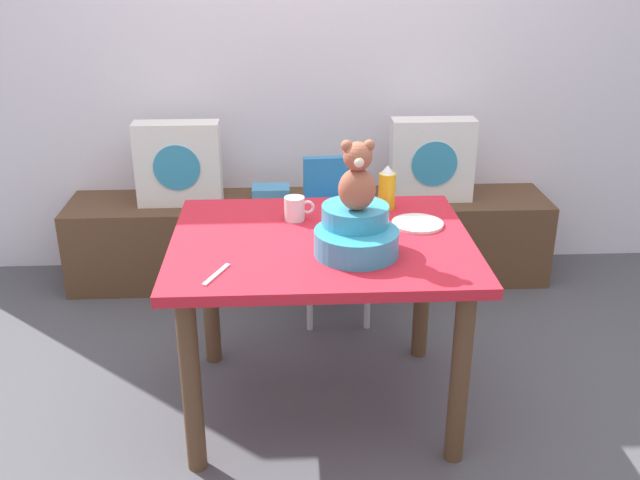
% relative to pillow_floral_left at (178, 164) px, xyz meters
% --- Properties ---
extents(ground_plane, '(8.00, 8.00, 0.00)m').
position_rel_pillow_floral_left_xyz_m(ground_plane, '(0.69, -1.18, -0.68)').
color(ground_plane, '#4C4C51').
extents(back_wall, '(4.40, 0.10, 2.60)m').
position_rel_pillow_floral_left_xyz_m(back_wall, '(0.69, 0.29, 0.62)').
color(back_wall, silver).
rests_on(back_wall, ground_plane).
extents(window_bench, '(2.60, 0.44, 0.46)m').
position_rel_pillow_floral_left_xyz_m(window_bench, '(0.69, 0.02, -0.45)').
color(window_bench, brown).
rests_on(window_bench, ground_plane).
extents(pillow_floral_left, '(0.44, 0.15, 0.44)m').
position_rel_pillow_floral_left_xyz_m(pillow_floral_left, '(0.00, 0.00, 0.00)').
color(pillow_floral_left, white).
rests_on(pillow_floral_left, window_bench).
extents(pillow_floral_right, '(0.44, 0.15, 0.44)m').
position_rel_pillow_floral_left_xyz_m(pillow_floral_right, '(1.34, 0.00, 0.00)').
color(pillow_floral_right, white).
rests_on(pillow_floral_right, window_bench).
extents(book_stack, '(0.20, 0.14, 0.08)m').
position_rel_pillow_floral_left_xyz_m(book_stack, '(0.48, 0.02, -0.18)').
color(book_stack, '#4A96C8').
rests_on(book_stack, window_bench).
extents(dining_table, '(1.12, 0.90, 0.74)m').
position_rel_pillow_floral_left_xyz_m(dining_table, '(0.69, -1.18, -0.05)').
color(dining_table, red).
rests_on(dining_table, ground_plane).
extents(highchair, '(0.34, 0.46, 0.79)m').
position_rel_pillow_floral_left_xyz_m(highchair, '(0.80, -0.42, -0.16)').
color(highchair, '#2672B2').
rests_on(highchair, ground_plane).
extents(infant_seat_teal, '(0.30, 0.33, 0.16)m').
position_rel_pillow_floral_left_xyz_m(infant_seat_teal, '(0.80, -1.31, 0.13)').
color(infant_seat_teal, teal).
rests_on(infant_seat_teal, dining_table).
extents(teddy_bear, '(0.13, 0.12, 0.25)m').
position_rel_pillow_floral_left_xyz_m(teddy_bear, '(0.80, -1.31, 0.34)').
color(teddy_bear, '#A05A41').
rests_on(teddy_bear, infant_seat_teal).
extents(ketchup_bottle, '(0.07, 0.07, 0.18)m').
position_rel_pillow_floral_left_xyz_m(ketchup_bottle, '(0.97, -0.87, 0.15)').
color(ketchup_bottle, gold).
rests_on(ketchup_bottle, dining_table).
extents(coffee_mug, '(0.12, 0.08, 0.09)m').
position_rel_pillow_floral_left_xyz_m(coffee_mug, '(0.59, -0.99, 0.11)').
color(coffee_mug, silver).
rests_on(coffee_mug, dining_table).
extents(dinner_plate_near, '(0.20, 0.20, 0.01)m').
position_rel_pillow_floral_left_xyz_m(dinner_plate_near, '(1.07, -1.07, 0.07)').
color(dinner_plate_near, white).
rests_on(dinner_plate_near, dining_table).
extents(table_fork, '(0.08, 0.16, 0.01)m').
position_rel_pillow_floral_left_xyz_m(table_fork, '(0.32, -1.48, 0.06)').
color(table_fork, silver).
rests_on(table_fork, dining_table).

